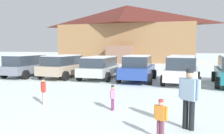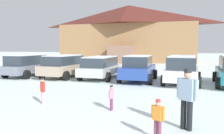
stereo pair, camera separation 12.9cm
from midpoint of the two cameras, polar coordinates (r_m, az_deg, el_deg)
ski_lodge at (r=34.79m, az=3.76°, el=8.86°), size 20.49×10.23×8.69m
parked_grey_wagon at (r=17.72m, az=-21.74°, el=0.54°), size 2.16×4.09×1.67m
parked_beige_suv at (r=16.32m, az=-12.94°, el=0.39°), size 2.48×4.16×1.65m
parked_silver_wagon at (r=15.44m, az=-3.40°, el=0.11°), size 2.28×4.31×1.57m
parked_blue_hatchback at (r=14.49m, az=6.50°, el=-0.28°), size 2.22×4.23×1.69m
parked_white_suv at (r=13.95m, az=17.51°, el=-0.42°), size 2.41×4.32×1.71m
skier_adult_in_blue_parka at (r=6.27m, az=18.96°, el=-7.02°), size 0.54×0.42×1.67m
skier_child_in_pink_snowsuit at (r=7.79m, az=-0.31°, el=-7.64°), size 0.13×0.33×0.89m
skier_child_in_red_jacket at (r=8.94m, az=-17.88°, el=-5.64°), size 0.28×0.31×1.05m
skier_child_in_orange_jacket at (r=5.53m, az=11.93°, el=-12.62°), size 0.33×0.24×0.99m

